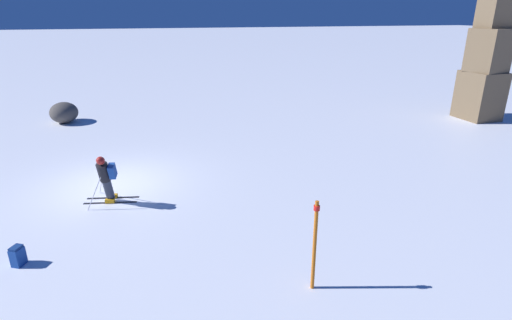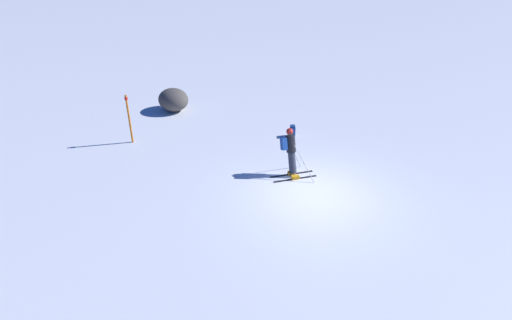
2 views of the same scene
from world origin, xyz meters
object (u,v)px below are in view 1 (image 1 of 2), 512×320
at_px(rock_pillar, 486,62).
at_px(spare_backpack, 18,256).
at_px(skier, 106,177).
at_px(exposed_boulder_1, 64,112).
at_px(trail_marker, 315,242).

relative_size(rock_pillar, spare_backpack, 14.97).
bearing_deg(skier, exposed_boulder_1, -154.02).
relative_size(exposed_boulder_1, trail_marker, 0.81).
height_order(rock_pillar, spare_backpack, rock_pillar).
bearing_deg(spare_backpack, trail_marker, -85.40).
distance_m(skier, exposed_boulder_1, 11.57).
relative_size(skier, trail_marker, 0.82).
xyz_separation_m(rock_pillar, exposed_boulder_1, (-5.67, -22.16, -2.58)).
height_order(spare_backpack, exposed_boulder_1, exposed_boulder_1).
xyz_separation_m(skier, exposed_boulder_1, (-11.22, -2.80, -0.38)).
distance_m(skier, spare_backpack, 3.40).
height_order(rock_pillar, trail_marker, rock_pillar).
distance_m(rock_pillar, spare_backpack, 23.01).
xyz_separation_m(rock_pillar, trail_marker, (11.03, -14.94, -1.99)).
distance_m(skier, rock_pillar, 20.26).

